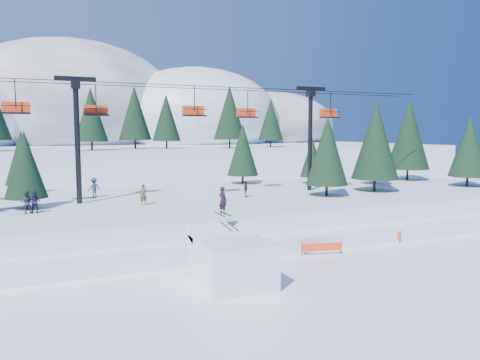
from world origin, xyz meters
name	(u,v)px	position (x,y,z in m)	size (l,w,h in m)	color
ground	(279,284)	(0.00, 0.00, 0.00)	(160.00, 160.00, 0.00)	white
mid_shelf	(185,211)	(0.00, 18.00, 1.25)	(70.00, 22.00, 2.50)	white
berm	(226,243)	(0.00, 8.00, 0.55)	(70.00, 6.00, 1.10)	white
mountain_ridge	(76,125)	(-5.10, 73.37, 9.64)	(119.00, 60.00, 26.46)	white
jump_kicker	(231,259)	(-2.39, 1.22, 1.35)	(3.67, 5.00, 5.24)	white
chairlift	(190,121)	(0.53, 18.05, 9.32)	(46.49, 3.21, 10.28)	black
conifer_stand	(232,147)	(4.75, 18.34, 6.98)	(64.16, 16.56, 9.69)	black
distant_skiers	(153,189)	(-2.87, 18.17, 3.36)	(30.34, 9.54, 1.85)	#1F2037
banner_near	(322,247)	(5.54, 4.26, 0.54)	(2.79, 0.70, 0.90)	black
banner_far	(382,236)	(11.67, 5.39, 0.54)	(2.71, 0.97, 0.90)	black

